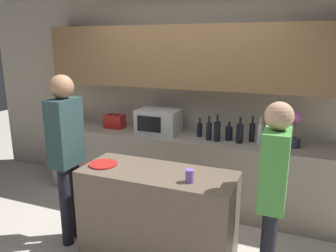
# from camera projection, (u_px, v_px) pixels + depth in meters

# --- Properties ---
(back_wall) EXTENTS (6.40, 0.40, 2.70)m
(back_wall) POSITION_uv_depth(u_px,v_px,m) (188.00, 80.00, 4.15)
(back_wall) COLOR #B2A893
(back_wall) RESTS_ON ground_plane
(back_counter) EXTENTS (3.60, 0.62, 0.88)m
(back_counter) POSITION_uv_depth(u_px,v_px,m) (180.00, 168.00, 4.18)
(back_counter) COLOR gray
(back_counter) RESTS_ON ground_plane
(kitchen_island) EXTENTS (1.37, 0.56, 0.90)m
(kitchen_island) POSITION_uv_depth(u_px,v_px,m) (158.00, 218.00, 2.95)
(kitchen_island) COLOR brown
(kitchen_island) RESTS_ON ground_plane
(microwave) EXTENTS (0.52, 0.39, 0.30)m
(microwave) POSITION_uv_depth(u_px,v_px,m) (159.00, 121.00, 4.14)
(microwave) COLOR #B7BABC
(microwave) RESTS_ON back_counter
(toaster) EXTENTS (0.26, 0.16, 0.18)m
(toaster) POSITION_uv_depth(u_px,v_px,m) (115.00, 121.00, 4.39)
(toaster) COLOR #B21E19
(toaster) RESTS_ON back_counter
(potted_plant) EXTENTS (0.14, 0.14, 0.39)m
(potted_plant) POSITION_uv_depth(u_px,v_px,m) (295.00, 129.00, 3.55)
(potted_plant) COLOR #333D4C
(potted_plant) RESTS_ON back_counter
(bottle_0) EXTENTS (0.07, 0.07, 0.23)m
(bottle_0) POSITION_uv_depth(u_px,v_px,m) (200.00, 130.00, 3.98)
(bottle_0) COLOR black
(bottle_0) RESTS_ON back_counter
(bottle_1) EXTENTS (0.07, 0.07, 0.29)m
(bottle_1) POSITION_uv_depth(u_px,v_px,m) (209.00, 131.00, 3.83)
(bottle_1) COLOR black
(bottle_1) RESTS_ON back_counter
(bottle_2) EXTENTS (0.08, 0.08, 0.32)m
(bottle_2) POSITION_uv_depth(u_px,v_px,m) (217.00, 131.00, 3.78)
(bottle_2) COLOR black
(bottle_2) RESTS_ON back_counter
(bottle_3) EXTENTS (0.08, 0.08, 0.22)m
(bottle_3) POSITION_uv_depth(u_px,v_px,m) (229.00, 133.00, 3.84)
(bottle_3) COLOR black
(bottle_3) RESTS_ON back_counter
(bottle_4) EXTENTS (0.08, 0.08, 0.30)m
(bottle_4) POSITION_uv_depth(u_px,v_px,m) (240.00, 133.00, 3.71)
(bottle_4) COLOR black
(bottle_4) RESTS_ON back_counter
(bottle_5) EXTENTS (0.06, 0.06, 0.30)m
(bottle_5) POSITION_uv_depth(u_px,v_px,m) (252.00, 132.00, 3.77)
(bottle_5) COLOR black
(bottle_5) RESTS_ON back_counter
(bottle_6) EXTENTS (0.06, 0.06, 0.31)m
(bottle_6) POSITION_uv_depth(u_px,v_px,m) (260.00, 134.00, 3.66)
(bottle_6) COLOR silver
(bottle_6) RESTS_ON back_counter
(plate_on_island) EXTENTS (0.26, 0.26, 0.01)m
(plate_on_island) POSITION_uv_depth(u_px,v_px,m) (103.00, 164.00, 2.99)
(plate_on_island) COLOR red
(plate_on_island) RESTS_ON kitchen_island
(cup_0) EXTENTS (0.07, 0.07, 0.11)m
(cup_0) POSITION_uv_depth(u_px,v_px,m) (190.00, 176.00, 2.61)
(cup_0) COLOR #815ECD
(cup_0) RESTS_ON kitchen_island
(person_left) EXTENTS (0.22, 0.34, 1.71)m
(person_left) POSITION_uv_depth(u_px,v_px,m) (66.00, 146.00, 3.17)
(person_left) COLOR black
(person_left) RESTS_ON ground_plane
(person_center) EXTENTS (0.21, 0.34, 1.58)m
(person_center) POSITION_uv_depth(u_px,v_px,m) (273.00, 186.00, 2.48)
(person_center) COLOR black
(person_center) RESTS_ON ground_plane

